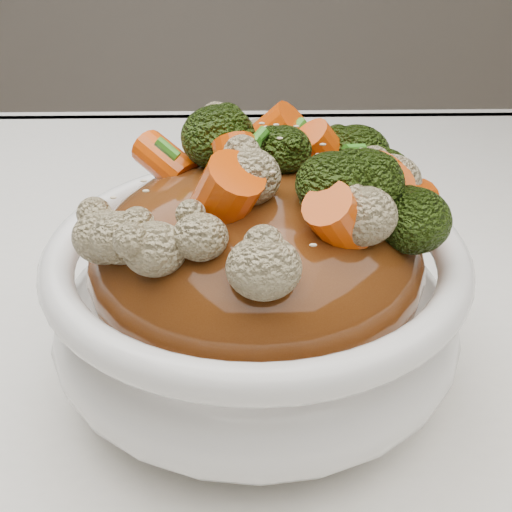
{
  "coord_description": "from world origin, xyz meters",
  "views": [
    {
      "loc": [
        0.01,
        -0.29,
        1.0
      ],
      "look_at": [
        0.02,
        0.0,
        0.82
      ],
      "focal_mm": 50.0,
      "sensor_mm": 36.0,
      "label": 1
    }
  ],
  "objects": [
    {
      "name": "tablecloth",
      "position": [
        0.0,
        0.0,
        0.73
      ],
      "size": [
        1.2,
        0.8,
        0.04
      ],
      "primitive_type": "cube",
      "color": "white",
      "rests_on": "dining_table"
    },
    {
      "name": "bowl",
      "position": [
        0.02,
        0.0,
        0.79
      ],
      "size": [
        0.27,
        0.27,
        0.08
      ],
      "primitive_type": null,
      "rotation": [
        0.0,
        0.0,
        -0.38
      ],
      "color": "white",
      "rests_on": "tablecloth"
    },
    {
      "name": "sauce_base",
      "position": [
        0.02,
        0.0,
        0.82
      ],
      "size": [
        0.21,
        0.21,
        0.09
      ],
      "primitive_type": "ellipsoid",
      "rotation": [
        0.0,
        0.0,
        -0.38
      ],
      "color": "#5A2B0F",
      "rests_on": "bowl"
    },
    {
      "name": "carrots",
      "position": [
        0.02,
        0.0,
        0.88
      ],
      "size": [
        0.21,
        0.21,
        0.05
      ],
      "primitive_type": null,
      "rotation": [
        0.0,
        0.0,
        -0.38
      ],
      "color": "#DE4C07",
      "rests_on": "sauce_base"
    },
    {
      "name": "broccoli",
      "position": [
        0.02,
        0.0,
        0.88
      ],
      "size": [
        0.21,
        0.21,
        0.04
      ],
      "primitive_type": null,
      "rotation": [
        0.0,
        0.0,
        -0.38
      ],
      "color": "black",
      "rests_on": "sauce_base"
    },
    {
      "name": "cauliflower",
      "position": [
        0.02,
        0.0,
        0.87
      ],
      "size": [
        0.21,
        0.21,
        0.03
      ],
      "primitive_type": null,
      "rotation": [
        0.0,
        0.0,
        -0.38
      ],
      "color": "tan",
      "rests_on": "sauce_base"
    },
    {
      "name": "scallions",
      "position": [
        0.02,
        0.0,
        0.88
      ],
      "size": [
        0.16,
        0.16,
        0.02
      ],
      "primitive_type": null,
      "rotation": [
        0.0,
        0.0,
        -0.38
      ],
      "color": "#37891F",
      "rests_on": "sauce_base"
    },
    {
      "name": "sesame_seeds",
      "position": [
        0.02,
        0.0,
        0.88
      ],
      "size": [
        0.19,
        0.19,
        0.01
      ],
      "primitive_type": null,
      "rotation": [
        0.0,
        0.0,
        -0.38
      ],
      "color": "beige",
      "rests_on": "sauce_base"
    }
  ]
}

